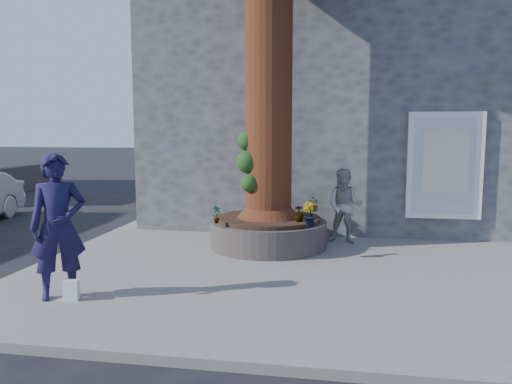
# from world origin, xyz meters

# --- Properties ---
(ground) EXTENTS (120.00, 120.00, 0.00)m
(ground) POSITION_xyz_m (0.00, 0.00, 0.00)
(ground) COLOR black
(ground) RESTS_ON ground
(pavement) EXTENTS (9.00, 8.00, 0.12)m
(pavement) POSITION_xyz_m (1.50, 1.00, 0.06)
(pavement) COLOR slate
(pavement) RESTS_ON ground
(yellow_line) EXTENTS (0.10, 30.00, 0.01)m
(yellow_line) POSITION_xyz_m (-3.05, 1.00, 0.00)
(yellow_line) COLOR yellow
(yellow_line) RESTS_ON ground
(stone_shop) EXTENTS (10.30, 8.30, 6.30)m
(stone_shop) POSITION_xyz_m (2.50, 7.20, 3.16)
(stone_shop) COLOR #484B4C
(stone_shop) RESTS_ON ground
(planter) EXTENTS (2.30, 2.30, 0.60)m
(planter) POSITION_xyz_m (0.80, 2.00, 0.41)
(planter) COLOR black
(planter) RESTS_ON pavement
(man) EXTENTS (0.87, 0.79, 2.00)m
(man) POSITION_xyz_m (-1.59, -1.51, 1.12)
(man) COLOR #161437
(man) RESTS_ON pavement
(woman) EXTENTS (0.84, 0.71, 1.54)m
(woman) POSITION_xyz_m (2.29, 2.60, 0.89)
(woman) COLOR #A1A09A
(woman) RESTS_ON pavement
(shopping_bag) EXTENTS (0.22, 0.15, 0.28)m
(shopping_bag) POSITION_xyz_m (-1.39, -1.59, 0.26)
(shopping_bag) COLOR white
(shopping_bag) RESTS_ON pavement
(plant_a) EXTENTS (0.21, 0.21, 0.34)m
(plant_a) POSITION_xyz_m (-0.05, 1.15, 0.89)
(plant_a) COLOR gray
(plant_a) RESTS_ON planter
(plant_b) EXTENTS (0.33, 0.33, 0.44)m
(plant_b) POSITION_xyz_m (1.65, 1.15, 0.94)
(plant_b) COLOR gray
(plant_b) RESTS_ON planter
(plant_c) EXTENTS (0.20, 0.20, 0.30)m
(plant_c) POSITION_xyz_m (1.44, 1.60, 0.87)
(plant_c) COLOR gray
(plant_c) RESTS_ON planter
(plant_d) EXTENTS (0.38, 0.39, 0.32)m
(plant_d) POSITION_xyz_m (1.65, 2.85, 0.88)
(plant_d) COLOR gray
(plant_d) RESTS_ON planter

